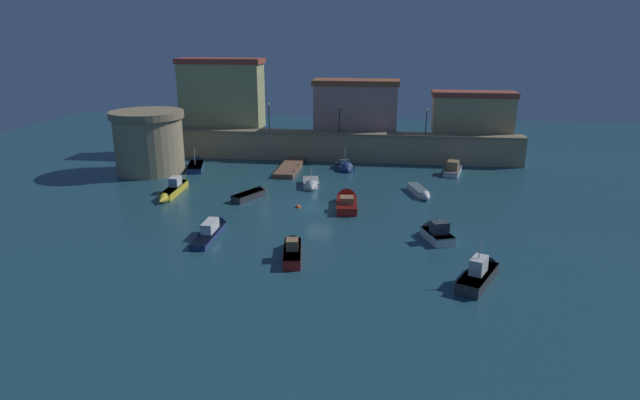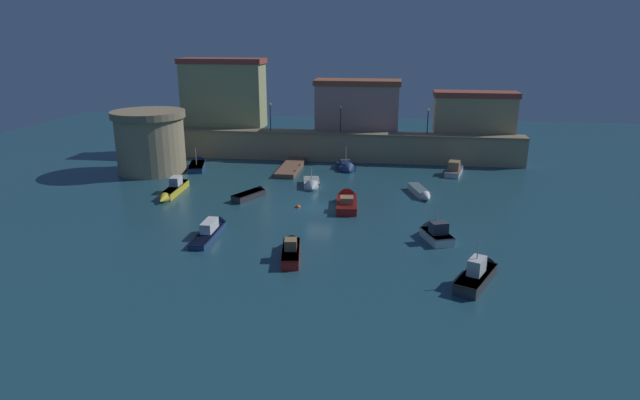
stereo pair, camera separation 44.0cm
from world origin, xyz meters
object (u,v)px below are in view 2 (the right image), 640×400
(moored_boat_5, at_px, (253,194))
(moored_boat_7, at_px, (479,273))
(moored_boat_2, at_px, (455,169))
(moored_boat_3, at_px, (212,229))
(moored_boat_9, at_px, (347,167))
(mooring_buoy_0, at_px, (298,207))
(moored_boat_8, at_px, (173,190))
(quay_lamp_0, at_px, (270,112))
(fortress_tower, at_px, (150,141))
(moored_boat_11, at_px, (434,233))
(moored_boat_4, at_px, (198,164))
(quay_lamp_1, at_px, (341,115))
(moored_boat_10, at_px, (291,249))
(moored_boat_1, at_px, (421,192))
(moored_boat_6, at_px, (312,184))
(moored_boat_0, at_px, (347,201))
(quay_lamp_2, at_px, (428,117))

(moored_boat_5, bearing_deg, moored_boat_7, -102.81)
(moored_boat_2, bearing_deg, moored_boat_3, 149.87)
(moored_boat_9, bearing_deg, mooring_buoy_0, -29.48)
(moored_boat_5, distance_m, moored_boat_8, 8.49)
(quay_lamp_0, xyz_separation_m, moored_boat_8, (-6.26, -18.33, -5.60))
(fortress_tower, height_order, moored_boat_9, fortress_tower)
(fortress_tower, distance_m, moored_boat_9, 23.80)
(moored_boat_11, bearing_deg, mooring_buoy_0, 40.96)
(moored_boat_4, xyz_separation_m, moored_boat_9, (18.64, 1.00, 0.00))
(quay_lamp_0, relative_size, moored_boat_5, 0.73)
(moored_boat_3, distance_m, mooring_buoy_0, 9.90)
(fortress_tower, relative_size, moored_boat_5, 1.76)
(quay_lamp_1, height_order, moored_boat_10, quay_lamp_1)
(fortress_tower, distance_m, moored_boat_8, 11.55)
(quay_lamp_0, xyz_separation_m, moored_boat_1, (19.29, -15.05, -5.77))
(moored_boat_4, xyz_separation_m, moored_boat_8, (1.76, -12.07, 0.19))
(quay_lamp_0, height_order, moored_boat_8, quay_lamp_0)
(moored_boat_3, height_order, moored_boat_7, moored_boat_7)
(moored_boat_7, xyz_separation_m, moored_boat_9, (-11.94, 29.65, -0.22))
(moored_boat_1, distance_m, moored_boat_11, 12.32)
(moored_boat_6, bearing_deg, quay_lamp_0, -161.12)
(moored_boat_1, xyz_separation_m, moored_boat_7, (3.28, -19.86, 0.20))
(moored_boat_0, distance_m, moored_boat_10, 13.39)
(moored_boat_0, distance_m, moored_boat_8, 18.26)
(moored_boat_7, relative_size, moored_boat_11, 1.40)
(quay_lamp_1, distance_m, moored_boat_4, 19.24)
(moored_boat_0, relative_size, moored_boat_3, 0.91)
(moored_boat_4, bearing_deg, moored_boat_0, -138.14)
(moored_boat_2, relative_size, moored_boat_6, 1.30)
(moored_boat_10, bearing_deg, moored_boat_2, -36.99)
(moored_boat_9, bearing_deg, quay_lamp_0, -133.96)
(moored_boat_0, bearing_deg, quay_lamp_2, -28.60)
(moored_boat_10, bearing_deg, moored_boat_4, 23.95)
(moored_boat_3, bearing_deg, quay_lamp_2, -33.98)
(moored_boat_4, bearing_deg, moored_boat_2, -102.04)
(moored_boat_11, bearing_deg, moored_boat_3, 72.80)
(moored_boat_0, distance_m, moored_boat_4, 23.86)
(quay_lamp_2, height_order, moored_boat_2, quay_lamp_2)
(moored_boat_4, relative_size, moored_boat_8, 0.88)
(moored_boat_8, bearing_deg, quay_lamp_0, 158.38)
(quay_lamp_0, distance_m, quay_lamp_2, 20.33)
(moored_boat_1, bearing_deg, quay_lamp_2, 159.65)
(moored_boat_4, distance_m, moored_boat_6, 17.24)
(moored_boat_4, xyz_separation_m, moored_boat_10, (17.00, -26.07, 0.15))
(moored_boat_5, distance_m, moored_boat_11, 20.03)
(moored_boat_7, xyz_separation_m, moored_boat_11, (-2.63, 7.56, -0.03))
(moored_boat_7, xyz_separation_m, moored_boat_8, (-28.83, 16.58, -0.03))
(moored_boat_0, relative_size, moored_boat_10, 1.09)
(moored_boat_2, height_order, moored_boat_8, moored_boat_8)
(moored_boat_2, distance_m, moored_boat_4, 31.70)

